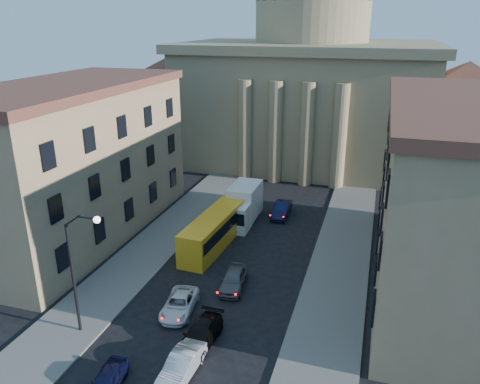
{
  "coord_description": "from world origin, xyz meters",
  "views": [
    {
      "loc": [
        10.66,
        -14.32,
        19.98
      ],
      "look_at": [
        1.33,
        16.39,
        8.13
      ],
      "focal_mm": 35.0,
      "sensor_mm": 36.0,
      "label": 1
    }
  ],
  "objects_px": {
    "street_lamp": "(78,264)",
    "car_left_near": "(107,381)",
    "city_bus": "(215,229)",
    "car_right_near": "(182,365)",
    "box_truck": "(242,206)"
  },
  "relations": [
    {
      "from": "car_left_near",
      "to": "box_truck",
      "type": "height_order",
      "value": "box_truck"
    },
    {
      "from": "city_bus",
      "to": "car_right_near",
      "type": "bearing_deg",
      "value": -72.86
    },
    {
      "from": "street_lamp",
      "to": "car_left_near",
      "type": "relative_size",
      "value": 2.38
    },
    {
      "from": "car_right_near",
      "to": "street_lamp",
      "type": "bearing_deg",
      "value": 169.85
    },
    {
      "from": "car_left_near",
      "to": "car_right_near",
      "type": "bearing_deg",
      "value": 24.92
    },
    {
      "from": "street_lamp",
      "to": "city_bus",
      "type": "relative_size",
      "value": 0.81
    },
    {
      "from": "car_left_near",
      "to": "box_truck",
      "type": "distance_m",
      "value": 25.17
    },
    {
      "from": "street_lamp",
      "to": "car_right_near",
      "type": "bearing_deg",
      "value": -13.31
    },
    {
      "from": "street_lamp",
      "to": "car_right_near",
      "type": "distance_m",
      "value": 9.2
    },
    {
      "from": "street_lamp",
      "to": "city_bus",
      "type": "bearing_deg",
      "value": 75.79
    },
    {
      "from": "car_right_near",
      "to": "box_truck",
      "type": "xyz_separation_m",
      "value": [
        -3.05,
        22.82,
        1.07
      ]
    },
    {
      "from": "car_left_near",
      "to": "city_bus",
      "type": "bearing_deg",
      "value": 83.25
    },
    {
      "from": "street_lamp",
      "to": "box_truck",
      "type": "relative_size",
      "value": 1.29
    },
    {
      "from": "car_left_near",
      "to": "city_bus",
      "type": "relative_size",
      "value": 0.34
    },
    {
      "from": "car_left_near",
      "to": "car_right_near",
      "type": "relative_size",
      "value": 0.87
    }
  ]
}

